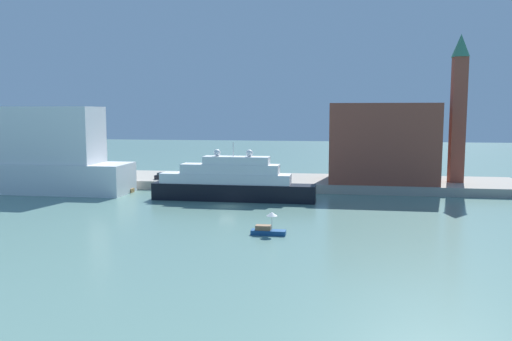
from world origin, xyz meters
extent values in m
plane|color=slate|center=(0.00, 0.00, 0.00)|extent=(400.00, 400.00, 0.00)
cube|color=gray|center=(0.00, 25.40, 0.86)|extent=(110.00, 18.79, 1.72)
cube|color=black|center=(-0.21, 6.11, 1.52)|extent=(29.30, 4.18, 3.03)
cube|color=white|center=(-1.67, 6.11, 3.93)|extent=(23.44, 3.84, 1.79)
cube|color=white|center=(-0.79, 6.11, 5.68)|extent=(17.58, 3.51, 1.71)
cube|color=white|center=(0.38, 6.11, 7.24)|extent=(11.72, 3.17, 1.41)
cylinder|color=silver|center=(-0.21, 6.11, 9.20)|extent=(0.16, 0.16, 2.52)
sphere|color=white|center=(2.72, 6.11, 8.56)|extent=(1.24, 1.24, 1.24)
sphere|color=white|center=(-3.14, 6.11, 8.56)|extent=(1.24, 1.24, 1.24)
cube|color=navy|center=(9.51, -18.67, 0.30)|extent=(4.49, 1.46, 0.60)
cube|color=#8C6647|center=(8.83, -18.67, 0.91)|extent=(1.97, 1.16, 0.62)
cylinder|color=#B2B2B2|center=(9.96, -18.67, 1.54)|extent=(0.06, 0.06, 1.88)
cone|color=white|center=(9.96, -18.67, 2.73)|extent=(1.43, 1.43, 0.50)
cube|color=olive|center=(-24.53, 11.95, 0.39)|extent=(5.78, 1.66, 0.79)
cube|color=brown|center=(26.94, 24.07, 9.61)|extent=(21.00, 14.53, 15.78)
cube|color=brown|center=(41.67, 24.87, 14.13)|extent=(2.72, 2.72, 24.81)
cone|color=#387A5B|center=(41.67, 24.87, 28.76)|extent=(3.54, 3.54, 4.46)
cube|color=black|center=(-17.87, 19.81, 2.14)|extent=(3.83, 1.81, 0.85)
cube|color=#262D33|center=(-18.06, 19.81, 2.83)|extent=(2.30, 1.63, 0.52)
cylinder|color=maroon|center=(-14.16, 21.44, 2.38)|extent=(0.36, 0.36, 1.31)
sphere|color=tan|center=(-14.16, 21.44, 3.15)|extent=(0.24, 0.24, 0.24)
cylinder|color=black|center=(-0.26, 17.69, 2.14)|extent=(0.39, 0.39, 0.84)
camera|label=1|loc=(18.26, -83.32, 15.75)|focal=36.16mm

